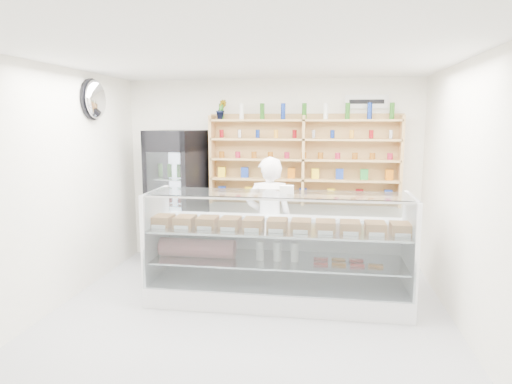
# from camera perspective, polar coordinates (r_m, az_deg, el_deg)

# --- Properties ---
(room) EXTENTS (5.00, 5.00, 5.00)m
(room) POSITION_cam_1_polar(r_m,az_deg,el_deg) (4.63, -1.64, -0.71)
(room) COLOR #9D9DA1
(room) RESTS_ON ground
(display_counter) EXTENTS (3.08, 0.92, 1.34)m
(display_counter) POSITION_cam_1_polar(r_m,az_deg,el_deg) (5.59, 2.73, -9.99)
(display_counter) COLOR white
(display_counter) RESTS_ON floor
(shop_worker) EXTENTS (0.69, 0.51, 1.71)m
(shop_worker) POSITION_cam_1_polar(r_m,az_deg,el_deg) (6.13, 1.64, -3.52)
(shop_worker) COLOR white
(shop_worker) RESTS_ON floor
(drinks_cooler) EXTENTS (0.87, 0.86, 2.03)m
(drinks_cooler) POSITION_cam_1_polar(r_m,az_deg,el_deg) (7.06, -9.85, -0.64)
(drinks_cooler) COLOR black
(drinks_cooler) RESTS_ON floor
(wall_shelving) EXTENTS (2.84, 0.28, 1.33)m
(wall_shelving) POSITION_cam_1_polar(r_m,az_deg,el_deg) (6.86, 5.96, 4.00)
(wall_shelving) COLOR tan
(wall_shelving) RESTS_ON back_wall
(potted_plant) EXTENTS (0.19, 0.17, 0.29)m
(potted_plant) POSITION_cam_1_polar(r_m,az_deg,el_deg) (7.01, -4.37, 10.25)
(potted_plant) COLOR #1E6626
(potted_plant) RESTS_ON wall_shelving
(security_mirror) EXTENTS (0.15, 0.50, 0.50)m
(security_mirror) POSITION_cam_1_polar(r_m,az_deg,el_deg) (6.43, -19.42, 10.87)
(security_mirror) COLOR silver
(security_mirror) RESTS_ON left_wall
(wall_sign) EXTENTS (0.62, 0.03, 0.20)m
(wall_sign) POSITION_cam_1_polar(r_m,az_deg,el_deg) (6.99, 13.65, 10.91)
(wall_sign) COLOR white
(wall_sign) RESTS_ON back_wall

